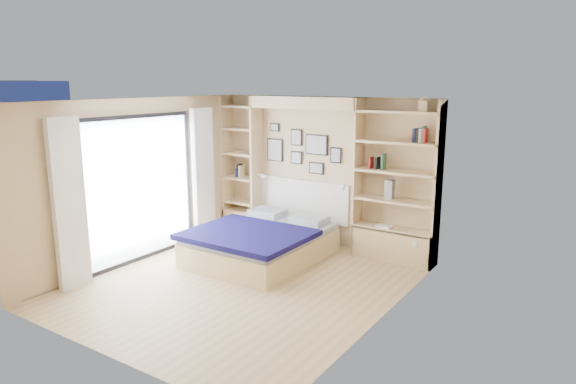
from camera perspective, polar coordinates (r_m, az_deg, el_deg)
The scene contains 8 objects.
ground at distance 7.22m, azimuth -4.98°, elevation -10.19°, with size 4.50×4.50×0.00m, color tan.
room_shell at distance 8.30m, azimuth -0.72°, elevation 0.62°, with size 4.50×4.50×4.50m.
bed at distance 8.11m, azimuth -2.88°, elevation -5.51°, with size 1.77×2.34×1.07m.
photo_gallery at distance 8.83m, azimuth 1.47°, elevation 4.79°, with size 1.48×0.02×0.82m.
reading_lamps at distance 8.64m, azimuth 1.53°, elevation 1.25°, with size 1.92×0.12×0.15m.
shelf_decor at distance 7.97m, azimuth 10.38°, elevation 4.54°, with size 3.54×0.23×2.03m.
deck at distance 9.75m, azimuth -21.93°, elevation -5.05°, with size 3.20×4.00×0.05m, color #766757.
deck_chair at distance 9.73m, azimuth -15.95°, elevation -2.55°, with size 0.66×0.83×0.73m.
Camera 1 is at (4.16, -5.22, 2.75)m, focal length 32.00 mm.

